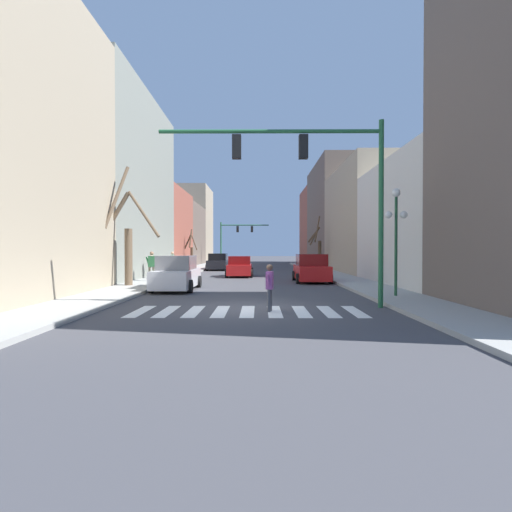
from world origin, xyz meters
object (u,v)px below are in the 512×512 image
Objects in this scene: pedestrian_on_left_sidewalk at (151,264)px; car_driving_toward_lane at (177,274)px; car_parked_right_mid at (311,269)px; pedestrian_crossing_street at (152,263)px; car_at_intersection at (240,267)px; pedestrian_on_right_sidewalk at (173,261)px; car_driving_away_lane at (218,262)px; pedestrian_waiting_at_curb at (270,284)px; street_tree_right_far at (191,251)px; street_lamp_right_corner at (396,220)px; traffic_signal_near at (316,170)px; traffic_signal_far at (235,234)px; street_tree_right_mid at (127,239)px; street_tree_left_mid at (318,247)px.

car_driving_toward_lane is at bearing 62.21° from pedestrian_on_left_sidewalk.
pedestrian_on_left_sidewalk is at bearing 25.12° from car_driving_toward_lane.
pedestrian_crossing_street reaches higher than car_parked_right_mid.
car_at_intersection is 7.96m from pedestrian_crossing_street.
pedestrian_crossing_street is at bearing 81.19° from pedestrian_on_right_sidewalk.
car_driving_away_lane reaches higher than pedestrian_waiting_at_curb.
street_tree_right_far is (-0.26, 10.36, 0.76)m from pedestrian_on_right_sidewalk.
street_lamp_right_corner is 1.01× the size of car_parked_right_mid.
traffic_signal_near is 4.40m from pedestrian_waiting_at_curb.
traffic_signal_far is at bearing -175.76° from car_at_intersection.
street_tree_right_mid is (-7.51, 8.16, 1.74)m from pedestrian_waiting_at_curb.
pedestrian_crossing_street is at bearing -96.78° from traffic_signal_far.
street_tree_left_mid is at bearing -127.89° from pedestrian_crossing_street.
car_driving_toward_lane is at bearing 135.34° from traffic_signal_near.
car_parked_right_mid is at bearing 138.44° from pedestrian_on_right_sidewalk.
pedestrian_crossing_street is (-8.70, 10.52, -3.68)m from traffic_signal_near.
street_tree_right_far is 13.31m from street_tree_left_mid.
car_at_intersection is at bearing 158.96° from pedestrian_on_right_sidewalk.
car_at_intersection is 2.61× the size of pedestrian_on_left_sidewalk.
traffic_signal_near is at bearing -71.77° from street_tree_right_far.
pedestrian_waiting_at_curb is (3.55, -40.69, -3.30)m from traffic_signal_far.
street_lamp_right_corner is 24.18m from street_tree_left_mid.
pedestrian_on_right_sidewalk is at bearing -99.43° from traffic_signal_far.
street_lamp_right_corner reaches higher than car_at_intersection.
car_driving_away_lane is at bearing 103.14° from traffic_signal_near.
street_tree_left_mid reaches higher than car_driving_away_lane.
car_driving_toward_lane is 1.02× the size of car_driving_away_lane.
street_tree_left_mid is (13.36, 13.91, 1.27)m from pedestrian_on_left_sidewalk.
pedestrian_waiting_at_curb is at bearing 100.84° from pedestrian_on_right_sidewalk.
street_lamp_right_corner is 2.84× the size of pedestrian_on_left_sidewalk.
street_tree_right_mid is (-3.96, -32.53, -1.56)m from traffic_signal_far.
pedestrian_waiting_at_curb is at bearing -47.39° from street_tree_right_mid.
pedestrian_waiting_at_curb is at bearing 166.17° from car_parked_right_mid.
street_tree_left_mid is (0.36, 24.16, -0.96)m from street_lamp_right_corner.
car_parked_right_mid is at bearing -2.22° from pedestrian_waiting_at_curb.
traffic_signal_far is 3.61× the size of pedestrian_crossing_street.
car_at_intersection reaches higher than pedestrian_waiting_at_curb.
street_tree_right_far is 20.64m from street_tree_right_mid.
street_lamp_right_corner reaches higher than car_driving_toward_lane.
street_tree_left_mid is (12.98, 9.08, 1.15)m from pedestrian_on_right_sidewalk.
street_tree_left_mid is (5.73, 27.51, 1.42)m from pedestrian_waiting_at_curb.
traffic_signal_near reaches higher than street_tree_right_far.
pedestrian_on_left_sidewalk is 4.84m from pedestrian_on_right_sidewalk.
car_driving_away_lane is 1.09× the size of car_at_intersection.
pedestrian_waiting_at_curb is at bearing -101.77° from street_tree_left_mid.
street_lamp_right_corner is 2.83× the size of pedestrian_waiting_at_curb.
street_tree_right_mid is (-5.68, -9.27, 1.93)m from car_at_intersection.
car_driving_toward_lane reaches higher than car_driving_away_lane.
street_tree_right_mid reaches higher than street_tree_right_far.
car_driving_toward_lane is at bearing 119.97° from pedestrian_crossing_street.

